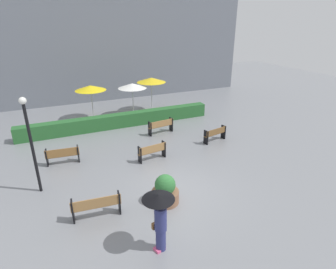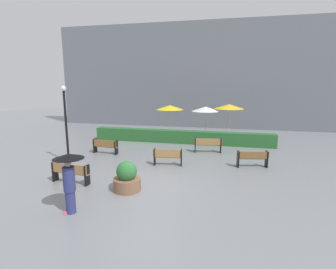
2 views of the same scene
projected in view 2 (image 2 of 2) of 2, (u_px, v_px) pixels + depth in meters
The scene contains 14 objects.
ground_plane at pixel (149, 186), 11.08m from camera, with size 60.00×60.00×0.00m, color gray.
bench_far_left at pixel (105, 146), 16.17m from camera, with size 1.63×0.51×0.86m.
bench_back_row at pixel (208, 144), 16.45m from camera, with size 1.72×0.59×0.90m.
bench_far_right at pixel (253, 158), 13.53m from camera, with size 1.60×0.65×0.84m.
bench_mid_center at pixel (168, 156), 13.84m from camera, with size 1.55×0.52×0.87m.
bench_near_left at pixel (70, 171), 11.34m from camera, with size 1.80×0.50×0.88m.
pedestrian_with_umbrella at pixel (69, 175), 8.64m from camera, with size 1.01×1.01×2.00m.
planter_pot at pixel (127, 178), 10.60m from camera, with size 1.10×1.10×1.21m.
lamp_post at pixel (66, 117), 13.98m from camera, with size 0.28×0.28×4.11m.
patio_umbrella_yellow at pixel (170, 107), 21.23m from camera, with size 2.16×2.16×2.50m.
patio_umbrella_white at pixel (206, 109), 20.09m from camera, with size 2.09×2.09×2.49m.
patio_umbrella_yellow_far at pixel (229, 107), 20.25m from camera, with size 2.22×2.22×2.66m.
hedge_strip at pixel (181, 137), 19.06m from camera, with size 12.89×0.70×0.90m, color #28602D.
building_facade at pixel (198, 76), 25.44m from camera, with size 28.00×1.20×9.83m, color slate.
Camera 2 is at (3.16, -10.01, 4.23)m, focal length 28.44 mm.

